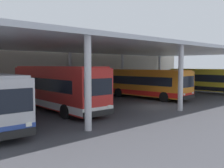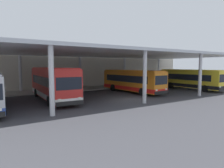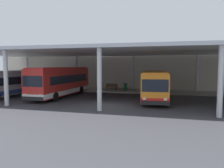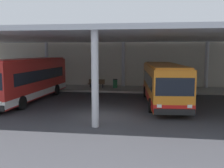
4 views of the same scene
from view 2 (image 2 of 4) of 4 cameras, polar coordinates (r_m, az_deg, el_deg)
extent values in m
plane|color=#3D3D42|center=(22.01, 5.04, -4.55)|extent=(200.00, 200.00, 0.00)
cube|color=#A39E93|center=(32.01, -7.93, -1.32)|extent=(42.00, 4.50, 0.18)
cube|color=beige|center=(34.78, -10.25, 4.94)|extent=(48.00, 1.60, 7.17)
cube|color=silver|center=(26.30, -2.30, 8.88)|extent=(40.00, 17.00, 0.30)
cylinder|color=silver|center=(15.23, -17.24, 0.79)|extent=(0.40, 0.40, 5.25)
cylinder|color=silver|center=(30.93, -25.18, 2.70)|extent=(0.40, 0.40, 5.25)
cylinder|color=silver|center=(19.80, 9.52, 1.95)|extent=(0.40, 0.40, 5.25)
cylinder|color=silver|center=(33.42, -9.24, 3.30)|extent=(0.40, 0.40, 5.25)
cylinder|color=silver|center=(26.89, 24.31, 2.42)|extent=(0.40, 0.40, 5.25)
cylinder|color=silver|center=(38.05, 3.67, 3.59)|extent=(0.40, 0.40, 5.25)
cylinder|color=silver|center=(44.16, 13.40, 3.69)|extent=(0.40, 0.40, 5.25)
cube|color=white|center=(14.94, -29.98, -6.45)|extent=(0.28, 0.09, 0.20)
cylinder|color=black|center=(16.99, -28.91, -6.43)|extent=(0.32, 1.01, 1.00)
cylinder|color=black|center=(22.99, -29.39, -3.53)|extent=(0.32, 1.01, 1.00)
cube|color=red|center=(22.51, -16.94, 0.34)|extent=(2.80, 11.26, 3.10)
cube|color=white|center=(22.64, -16.86, -2.69)|extent=(2.82, 11.28, 0.50)
cube|color=black|center=(22.64, -17.06, 1.12)|extent=(2.78, 9.25, 0.90)
cube|color=black|center=(17.17, -12.41, 0.14)|extent=(2.30, 0.18, 1.10)
cube|color=black|center=(17.32, -12.20, -5.49)|extent=(2.45, 0.23, 0.36)
cube|color=red|center=(22.44, -17.05, 4.44)|extent=(2.58, 10.81, 0.12)
cube|color=yellow|center=(17.14, -12.51, 3.54)|extent=(1.75, 0.17, 0.28)
cube|color=white|center=(17.01, -15.11, -4.56)|extent=(0.28, 0.09, 0.20)
cube|color=white|center=(17.58, -9.45, -4.13)|extent=(0.28, 0.09, 0.20)
cylinder|color=black|center=(19.05, -17.83, -4.80)|extent=(0.31, 1.01, 1.00)
cylinder|color=black|center=(19.75, -10.88, -4.29)|extent=(0.31, 1.01, 1.00)
cylinder|color=black|center=(25.41, -21.25, -2.43)|extent=(0.31, 1.01, 1.00)
cylinder|color=black|center=(25.93, -15.91, -2.12)|extent=(0.31, 1.01, 1.00)
cube|color=orange|center=(27.88, 5.89, 1.04)|extent=(3.26, 10.56, 2.70)
cube|color=red|center=(27.98, 5.87, -1.00)|extent=(3.28, 10.58, 0.50)
cube|color=black|center=(27.97, 5.69, 1.68)|extent=(3.16, 8.69, 0.90)
cube|color=black|center=(24.34, 14.15, 1.12)|extent=(2.30, 0.29, 1.10)
cube|color=black|center=(24.44, 14.24, -2.40)|extent=(2.46, 0.34, 0.36)
cube|color=orange|center=(27.82, 5.92, 3.94)|extent=(3.03, 10.13, 0.12)
cube|color=yellow|center=(24.32, 14.14, 3.05)|extent=(1.75, 0.25, 0.28)
cube|color=white|center=(23.71, 12.87, -1.75)|extent=(0.29, 0.10, 0.20)
cube|color=white|center=(25.10, 15.53, -1.43)|extent=(0.29, 0.10, 0.20)
cylinder|color=black|center=(24.86, 8.83, -2.29)|extent=(0.35, 1.02, 1.00)
cylinder|color=black|center=(26.66, 12.52, -1.84)|extent=(0.35, 1.02, 1.00)
cylinder|color=black|center=(29.40, 0.32, -1.06)|extent=(0.35, 1.02, 1.00)
cylinder|color=black|center=(30.93, 3.94, -0.75)|extent=(0.35, 1.02, 1.00)
cube|color=yellow|center=(33.78, 21.87, 1.43)|extent=(2.74, 10.46, 2.70)
cube|color=black|center=(33.86, 21.81, -0.26)|extent=(2.76, 10.48, 0.50)
cube|color=black|center=(33.85, 21.68, 1.95)|extent=(2.74, 8.59, 0.90)
cube|color=black|center=(31.18, 29.74, 1.47)|extent=(2.30, 0.17, 1.10)
cube|color=black|center=(31.25, 29.77, -1.29)|extent=(2.45, 0.22, 0.36)
cube|color=yellow|center=(33.73, 21.96, 3.82)|extent=(2.53, 10.04, 0.12)
cube|color=yellow|center=(31.15, 29.76, 2.97)|extent=(1.75, 0.16, 0.28)
cube|color=white|center=(30.42, 29.03, -0.75)|extent=(0.28, 0.09, 0.20)
cylinder|color=black|center=(31.13, 25.44, -1.22)|extent=(0.30, 1.01, 1.00)
cylinder|color=black|center=(33.26, 27.59, -0.92)|extent=(0.30, 1.01, 1.00)
cylinder|color=black|center=(34.60, 16.74, -0.32)|extent=(0.30, 1.01, 1.00)
cylinder|color=black|center=(36.52, 19.18, -0.11)|extent=(0.30, 1.01, 1.00)
cube|color=brown|center=(30.89, -12.69, -0.64)|extent=(1.80, 0.44, 0.08)
cube|color=brown|center=(31.05, -12.83, -0.14)|extent=(1.80, 0.06, 0.44)
cube|color=#2D2D33|center=(30.68, -13.91, -1.12)|extent=(0.10, 0.36, 0.45)
cube|color=#2D2D33|center=(31.16, -11.48, -0.98)|extent=(0.10, 0.36, 0.45)
cylinder|color=#236638|center=(31.82, -9.30, -0.40)|extent=(0.48, 0.48, 0.90)
cylinder|color=black|center=(31.78, -9.32, 0.47)|extent=(0.52, 0.52, 0.08)
camera|label=1|loc=(5.59, -84.36, -0.74)|focal=40.60mm
camera|label=3|loc=(19.35, 66.33, 2.26)|focal=35.83mm
camera|label=4|loc=(16.16, 53.54, 4.36)|focal=41.09mm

